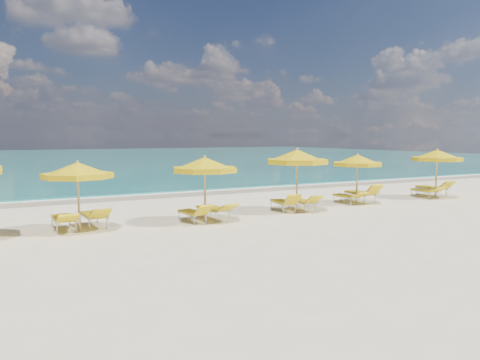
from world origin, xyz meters
name	(u,v)px	position (x,y,z in m)	size (l,w,h in m)	color
ground_plane	(258,214)	(0.00, 0.00, 0.00)	(120.00, 120.00, 0.00)	beige
ocean	(72,159)	(0.00, 48.00, 0.00)	(120.00, 80.00, 0.30)	#136D63
wet_sand_band	(187,193)	(0.00, 7.40, 0.00)	(120.00, 2.60, 0.01)	tan
foam_line	(182,192)	(0.00, 8.20, 0.00)	(120.00, 1.20, 0.03)	white
whitecap_near	(46,182)	(-6.00, 17.00, 0.00)	(14.00, 0.36, 0.05)	white
whitecap_far	(203,169)	(8.00, 24.00, 0.00)	(18.00, 0.30, 0.05)	white
umbrella_2	(78,171)	(-6.57, -0.07, 1.91)	(2.57, 2.57, 2.24)	tan
umbrella_3	(205,165)	(-2.44, -0.51, 1.99)	(2.41, 2.41, 2.33)	tan
umbrella_4	(297,157)	(1.73, -0.06, 2.15)	(2.78, 2.78, 2.53)	tan
umbrella_5	(357,161)	(5.36, 0.51, 1.90)	(2.78, 2.78, 2.23)	tan
umbrella_6	(437,156)	(10.06, 0.19, 2.04)	(2.53, 2.53, 2.39)	tan
lounger_2_left	(64,223)	(-6.99, 0.29, 0.23)	(0.66, 1.93, 0.72)	#A5A8AD
lounger_2_right	(94,220)	(-6.03, 0.45, 0.23)	(0.73, 1.95, 0.77)	#A5A8AD
lounger_3_left	(193,216)	(-2.82, -0.34, 0.20)	(0.73, 1.70, 0.74)	#A5A8AD
lounger_3_right	(214,213)	(-1.91, -0.10, 0.23)	(0.89, 2.00, 0.71)	#A5A8AD
lounger_4_left	(284,206)	(1.30, 0.22, 0.22)	(0.78, 1.77, 0.82)	#A5A8AD
lounger_4_right	(303,205)	(2.15, 0.12, 0.21)	(0.64, 1.79, 0.74)	#A5A8AD
lounger_5_left	(347,199)	(4.95, 0.67, 0.20)	(0.64, 1.71, 0.63)	#A5A8AD
lounger_5_right	(361,197)	(5.79, 0.71, 0.25)	(0.78, 2.00, 0.94)	#A5A8AD
lounger_6_left	(425,193)	(9.58, 0.41, 0.21)	(0.73, 1.82, 0.65)	#A5A8AD
lounger_6_right	(432,191)	(10.49, 0.75, 0.25)	(0.82, 2.06, 0.88)	#A5A8AD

